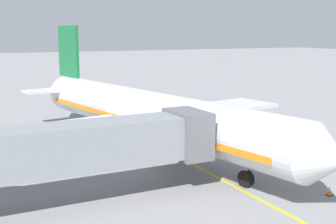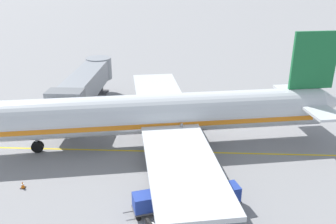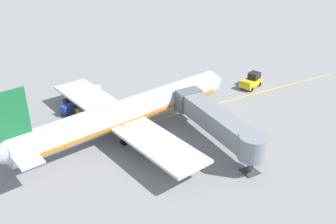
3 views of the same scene
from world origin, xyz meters
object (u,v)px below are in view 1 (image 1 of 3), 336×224
Objects in this scene: jet_bridge at (76,147)px; baggage_cart_third_in_train at (207,119)px; baggage_cart_front at (247,128)px; parked_airliner at (146,114)px; baggage_cart_second_in_train at (223,123)px; baggage_tug_spare at (213,126)px; baggage_tug_lead at (276,127)px; baggage_tug_trailing at (240,121)px; safety_cone_nose_left at (302,166)px; ground_crew_wing_walker at (176,125)px; safety_cone_nose_right at (329,191)px.

baggage_cart_third_in_train is at bearing -140.69° from jet_bridge.
baggage_cart_front is 5.47m from baggage_cart_third_in_train.
baggage_cart_second_in_train is (-9.80, -2.86, -2.24)m from parked_airliner.
baggage_cart_third_in_train is at bearing -105.03° from baggage_tug_spare.
baggage_tug_lead is 4.29m from baggage_tug_trailing.
parked_airliner is 13.21m from safety_cone_nose_left.
ground_crew_wing_walker is at bearing 14.53° from baggage_cart_third_in_train.
baggage_cart_third_in_train is (3.23, -1.52, 0.24)m from baggage_tug_trailing.
jet_bridge is at bearing 39.31° from baggage_cart_third_in_train.
baggage_tug_lead is (-13.82, 0.33, -2.47)m from parked_airliner.
baggage_cart_front is 1.00× the size of baggage_cart_second_in_train.
baggage_tug_trailing is (1.29, -4.09, 0.00)m from baggage_tug_lead.
safety_cone_nose_left is (2.59, 10.12, -0.66)m from baggage_cart_front.
ground_crew_wing_walker is at bearing -3.22° from baggage_tug_trailing.
jet_bridge is 28.33× the size of safety_cone_nose_right.
baggage_cart_third_in_train is (-0.62, -2.29, 0.24)m from baggage_tug_spare.
baggage_cart_second_in_train and baggage_cart_third_in_train have the same top height.
baggage_cart_front reaches higher than safety_cone_nose_right.
baggage_tug_spare is at bearing 11.40° from baggage_tug_trailing.
jet_bridge is 5.64× the size of baggage_cart_second_in_train.
baggage_tug_trailing is 4.55× the size of safety_cone_nose_right.
jet_bridge is at bearing -21.71° from safety_cone_nose_right.
jet_bridge is 28.33× the size of safety_cone_nose_left.
baggage_cart_second_in_train is (-18.29, -12.15, -2.51)m from jet_bridge.
baggage_cart_front and baggage_cart_third_in_train have the same top height.
parked_airliner is at bearing 29.57° from baggage_cart_third_in_train.
baggage_tug_spare is (5.14, -3.32, 0.00)m from baggage_tug_lead.
jet_bridge is 9.89× the size of ground_crew_wing_walker.
baggage_cart_third_in_train reaches higher than safety_cone_nose_left.
parked_airliner reaches higher than ground_crew_wing_walker.
safety_cone_nose_right is (4.13, 17.80, -0.66)m from baggage_cart_second_in_train.
jet_bridge is 24.90m from baggage_tug_trailing.
baggage_cart_third_in_train is (-17.80, -14.57, -2.51)m from jet_bridge.
safety_cone_nose_right is (4.83, 14.88, -0.66)m from baggage_cart_front.
baggage_tug_trailing is 2.89m from baggage_cart_second_in_train.
baggage_cart_front is 3.00m from baggage_cart_second_in_train.
parked_airliner is 13.52× the size of baggage_tug_spare.
safety_cone_nose_left is at bearing 176.92° from jet_bridge.
baggage_cart_second_in_train is (2.73, 0.90, 0.24)m from baggage_tug_trailing.
ground_crew_wing_walker reaches higher than baggage_cart_second_in_train.
baggage_tug_trailing reaches higher than safety_cone_nose_right.
jet_bridge is 21.29m from baggage_tug_spare.
parked_airliner reaches higher than baggage_cart_third_in_train.
baggage_cart_second_in_train is at bearing -146.40° from jet_bridge.
parked_airliner is 2.23× the size of jet_bridge.
baggage_cart_third_in_train is 5.02× the size of safety_cone_nose_left.
baggage_tug_lead is 4.66× the size of safety_cone_nose_right.
baggage_cart_front is (3.31, -0.27, 0.24)m from baggage_tug_lead.
ground_crew_wing_walker is (-5.07, -4.18, -2.23)m from parked_airliner.
ground_crew_wing_walker is at bearing -140.51° from parked_airliner.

